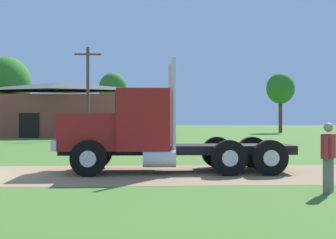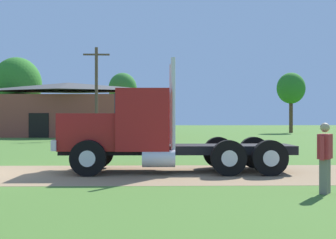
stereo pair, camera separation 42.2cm
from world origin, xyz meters
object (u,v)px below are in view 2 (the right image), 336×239
object	(u,v)px
visitor_by_barrel	(325,156)
utility_pole_far	(96,90)
truck_foreground_white	(143,133)
shed_building	(68,111)

from	to	relation	value
visitor_by_barrel	utility_pole_far	bearing A→B (deg)	107.65
truck_foreground_white	shed_building	xyz separation A→B (m)	(-7.98, 29.05, 1.20)
truck_foreground_white	shed_building	distance (m)	30.15
truck_foreground_white	utility_pole_far	world-z (taller)	utility_pole_far
truck_foreground_white	utility_pole_far	xyz separation A→B (m)	(-4.63, 23.76, 2.81)
truck_foreground_white	utility_pole_far	bearing A→B (deg)	101.03
shed_building	utility_pole_far	bearing A→B (deg)	-57.64
truck_foreground_white	visitor_by_barrel	world-z (taller)	truck_foreground_white
truck_foreground_white	visitor_by_barrel	bearing A→B (deg)	-45.82
shed_building	visitor_by_barrel	bearing A→B (deg)	-69.80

